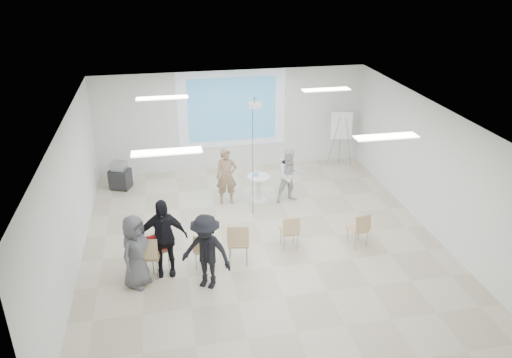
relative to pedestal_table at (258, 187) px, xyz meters
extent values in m
cube|color=beige|center=(-0.31, -2.08, -0.47)|extent=(8.00, 9.00, 0.10)
cube|color=white|center=(-0.31, -2.08, 2.63)|extent=(8.00, 9.00, 0.10)
cube|color=silver|center=(-0.31, 2.47, 1.08)|extent=(8.00, 0.10, 3.00)
cube|color=silver|center=(-4.36, -2.08, 1.08)|extent=(0.10, 9.00, 3.00)
cube|color=silver|center=(3.74, -2.08, 1.08)|extent=(0.10, 9.00, 3.00)
cube|color=silver|center=(-0.31, 2.41, 1.43)|extent=(3.20, 0.01, 2.30)
cube|color=#378BBD|center=(-0.31, 2.39, 1.43)|extent=(2.60, 0.01, 1.90)
cylinder|color=white|center=(0.00, 0.00, -0.39)|extent=(0.58, 0.58, 0.05)
cylinder|color=silver|center=(0.00, 0.00, -0.06)|extent=(0.16, 0.16, 0.66)
cylinder|color=silver|center=(0.00, 0.00, 0.29)|extent=(0.79, 0.79, 0.04)
cube|color=silver|center=(0.04, -0.05, 0.32)|extent=(0.22, 0.17, 0.01)
cube|color=#3E93BC|center=(-0.05, 0.09, 0.33)|extent=(0.21, 0.24, 0.02)
imported|color=#93745A|center=(-0.83, 0.08, 0.44)|extent=(0.64, 0.44, 1.72)
imported|color=silver|center=(0.81, -0.14, 0.41)|extent=(0.85, 0.70, 1.65)
cube|color=silver|center=(-0.65, 0.33, 0.72)|extent=(0.04, 0.11, 0.04)
cube|color=white|center=(0.63, 0.11, 0.69)|extent=(0.04, 0.11, 0.04)
cube|color=tan|center=(-2.83, -2.84, 0.06)|extent=(0.50, 0.50, 0.04)
cube|color=tan|center=(-2.86, -3.05, 0.32)|extent=(0.45, 0.15, 0.42)
cylinder|color=gray|center=(-3.04, -2.99, -0.18)|extent=(0.03, 0.03, 0.46)
cylinder|color=gray|center=(-2.68, -3.04, -0.18)|extent=(0.03, 0.03, 0.46)
cylinder|color=gray|center=(-2.98, -2.63, -0.18)|extent=(0.03, 0.03, 0.46)
cylinder|color=#96999F|center=(-2.63, -2.69, -0.18)|extent=(0.03, 0.03, 0.46)
cube|color=tan|center=(-2.68, -2.62, 0.05)|extent=(0.58, 0.58, 0.04)
cube|color=tan|center=(-2.60, -2.81, 0.32)|extent=(0.44, 0.26, 0.42)
cylinder|color=gray|center=(-2.77, -2.86, -0.19)|extent=(0.03, 0.03, 0.46)
cylinder|color=#93959B|center=(-2.45, -2.71, -0.19)|extent=(0.03, 0.03, 0.46)
cylinder|color=gray|center=(-2.92, -2.54, -0.19)|extent=(0.03, 0.03, 0.46)
cylinder|color=gray|center=(-2.59, -2.39, -0.19)|extent=(0.03, 0.03, 0.46)
cube|color=#CEB777|center=(-1.69, -2.75, -0.01)|extent=(0.49, 0.49, 0.04)
cube|color=tan|center=(-1.76, -2.91, 0.21)|extent=(0.38, 0.21, 0.36)
cylinder|color=gray|center=(-1.89, -2.83, -0.22)|extent=(0.03, 0.03, 0.39)
cylinder|color=#94979C|center=(-1.61, -2.95, -0.22)|extent=(0.03, 0.03, 0.39)
cylinder|color=gray|center=(-1.77, -2.55, -0.22)|extent=(0.03, 0.03, 0.39)
cylinder|color=gray|center=(-1.49, -2.67, -0.22)|extent=(0.03, 0.03, 0.39)
cube|color=tan|center=(-0.98, -2.71, 0.06)|extent=(0.52, 0.52, 0.04)
cube|color=tan|center=(-1.01, -2.92, 0.33)|extent=(0.46, 0.17, 0.43)
cylinder|color=gray|center=(-1.19, -2.85, -0.18)|extent=(0.03, 0.03, 0.47)
cylinder|color=gray|center=(-0.83, -2.92, -0.18)|extent=(0.03, 0.03, 0.47)
cylinder|color=gray|center=(-1.12, -2.50, -0.18)|extent=(0.03, 0.03, 0.47)
cylinder|color=gray|center=(-0.76, -2.56, -0.18)|extent=(0.03, 0.03, 0.47)
cube|color=tan|center=(0.23, -2.35, -0.01)|extent=(0.38, 0.38, 0.04)
cube|color=tan|center=(0.23, -2.53, 0.21)|extent=(0.38, 0.08, 0.36)
cylinder|color=gray|center=(0.08, -2.50, -0.22)|extent=(0.02, 0.02, 0.40)
cylinder|color=gray|center=(0.39, -2.50, -0.22)|extent=(0.02, 0.02, 0.40)
cylinder|color=#95989E|center=(0.08, -2.20, -0.22)|extent=(0.02, 0.02, 0.40)
cylinder|color=#919499|center=(0.39, -2.20, -0.22)|extent=(0.02, 0.02, 0.40)
cube|color=tan|center=(1.77, -2.55, 0.00)|extent=(0.46, 0.46, 0.04)
cube|color=tan|center=(1.81, -2.73, 0.23)|extent=(0.39, 0.16, 0.37)
cylinder|color=#94979D|center=(1.65, -2.74, -0.21)|extent=(0.02, 0.02, 0.40)
cylinder|color=gray|center=(1.95, -2.67, -0.21)|extent=(0.02, 0.02, 0.40)
cylinder|color=#94969C|center=(1.58, -2.44, -0.21)|extent=(0.02, 0.02, 0.40)
cylinder|color=gray|center=(1.88, -2.37, -0.21)|extent=(0.02, 0.02, 0.40)
cube|color=#A01316|center=(-2.68, -2.84, 0.30)|extent=(0.44, 0.27, 0.42)
imported|color=black|center=(-1.69, -2.73, 0.02)|extent=(0.35, 0.31, 0.02)
imported|color=black|center=(-2.52, -2.83, 0.55)|extent=(1.17, 0.76, 1.94)
imported|color=black|center=(-1.72, -3.44, 0.48)|extent=(1.32, 1.13, 1.80)
imported|color=#57575C|center=(-3.06, -3.13, 0.44)|extent=(0.94, 1.01, 1.72)
cylinder|color=gray|center=(2.72, 1.94, 0.40)|extent=(0.26, 0.26, 1.61)
cylinder|color=gray|center=(3.16, 1.83, 0.40)|extent=(0.34, 0.12, 1.61)
cylinder|color=gray|center=(3.01, 2.17, 0.40)|extent=(0.11, 0.36, 1.60)
cube|color=white|center=(2.97, 1.99, 0.90)|extent=(0.66, 0.33, 0.90)
cube|color=#92949A|center=(2.97, 2.02, 1.31)|extent=(0.65, 0.21, 0.06)
cube|color=black|center=(-3.64, 1.51, -0.12)|extent=(0.66, 0.60, 0.54)
cube|color=#919499|center=(-3.64, 1.51, 0.27)|extent=(0.47, 0.44, 0.24)
cylinder|color=black|center=(-3.89, 1.44, -0.38)|extent=(0.08, 0.08, 0.06)
cylinder|color=black|center=(-3.50, 1.28, -0.38)|extent=(0.08, 0.08, 0.06)
cylinder|color=black|center=(-3.77, 1.74, -0.38)|extent=(0.08, 0.08, 0.06)
cylinder|color=black|center=(-3.38, 1.58, -0.38)|extent=(0.08, 0.08, 0.06)
cube|color=white|center=(-0.21, -0.58, 2.40)|extent=(0.30, 0.25, 0.10)
cylinder|color=gray|center=(-0.21, -0.58, 2.51)|extent=(0.04, 0.04, 0.14)
cylinder|color=black|center=(-0.27, -0.66, 0.97)|extent=(0.01, 0.01, 2.77)
cylinder|color=white|center=(-0.17, -0.68, 0.97)|extent=(0.01, 0.01, 2.77)
cube|color=white|center=(-2.31, -0.08, 2.55)|extent=(1.20, 0.30, 0.02)
cube|color=white|center=(1.69, -0.08, 2.55)|extent=(1.20, 0.30, 0.02)
cube|color=white|center=(-2.31, -3.58, 2.55)|extent=(1.20, 0.30, 0.02)
cube|color=white|center=(1.69, -3.58, 2.55)|extent=(1.20, 0.30, 0.02)
camera|label=1|loc=(-2.33, -11.64, 5.68)|focal=35.00mm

